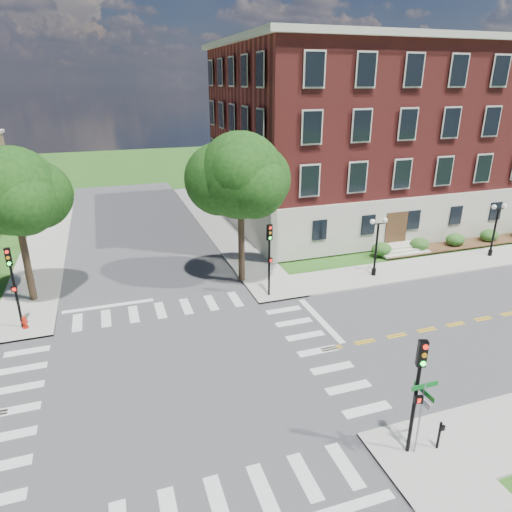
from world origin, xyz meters
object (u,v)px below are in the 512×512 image
object	(u,v)px
twin_lamp_west	(377,243)
traffic_signal_nw	(13,278)
push_button_post	(440,434)
traffic_signal_ne	(269,251)
twin_lamp_east	(495,227)
traffic_signal_se	(418,383)
fire_hydrant	(25,323)
street_sign_pole	(422,404)

from	to	relation	value
twin_lamp_west	traffic_signal_nw	bearing A→B (deg)	-179.45
push_button_post	twin_lamp_west	bearing A→B (deg)	66.00
traffic_signal_ne	twin_lamp_east	size ratio (longest dim) A/B	1.13
traffic_signal_se	fire_hydrant	bearing A→B (deg)	135.35
traffic_signal_nw	twin_lamp_east	size ratio (longest dim) A/B	1.13
twin_lamp_west	fire_hydrant	distance (m)	22.91
twin_lamp_east	street_sign_pole	xyz separation A→B (m)	(-18.67, -15.54, -0.21)
traffic_signal_se	traffic_signal_nw	xyz separation A→B (m)	(-15.03, 14.77, 0.00)
twin_lamp_west	street_sign_pole	world-z (taller)	twin_lamp_west
traffic_signal_nw	street_sign_pole	distance (m)	21.34
traffic_signal_se	fire_hydrant	size ratio (longest dim) A/B	6.40
traffic_signal_se	traffic_signal_nw	world-z (taller)	same
traffic_signal_se	fire_hydrant	distance (m)	21.08
fire_hydrant	street_sign_pole	bearing A→B (deg)	-44.45
traffic_signal_ne	street_sign_pole	world-z (taller)	traffic_signal_ne
traffic_signal_se	push_button_post	world-z (taller)	traffic_signal_se
traffic_signal_nw	push_button_post	size ratio (longest dim) A/B	4.00
traffic_signal_nw	fire_hydrant	world-z (taller)	traffic_signal_nw
push_button_post	fire_hydrant	xyz separation A→B (m)	(-16.03, 14.94, -0.33)
traffic_signal_se	traffic_signal_nw	distance (m)	21.07
traffic_signal_nw	fire_hydrant	xyz separation A→B (m)	(0.15, -0.08, -2.72)
traffic_signal_nw	push_button_post	bearing A→B (deg)	-42.86
traffic_signal_ne	push_button_post	xyz separation A→B (m)	(1.50, -14.54, -2.39)
traffic_signal_nw	push_button_post	xyz separation A→B (m)	(16.18, -15.02, -2.39)
street_sign_pole	push_button_post	xyz separation A→B (m)	(0.93, -0.12, -1.51)
traffic_signal_se	twin_lamp_west	size ratio (longest dim) A/B	1.13
traffic_signal_ne	traffic_signal_se	bearing A→B (deg)	-88.61
traffic_signal_ne	twin_lamp_west	size ratio (longest dim) A/B	1.13
twin_lamp_east	fire_hydrant	world-z (taller)	twin_lamp_east
traffic_signal_se	twin_lamp_east	world-z (taller)	traffic_signal_se
traffic_signal_ne	push_button_post	size ratio (longest dim) A/B	4.00
traffic_signal_se	twin_lamp_west	distance (m)	16.98
traffic_signal_se	street_sign_pole	xyz separation A→B (m)	(0.23, -0.12, -0.88)
traffic_signal_ne	fire_hydrant	distance (m)	14.78
twin_lamp_west	street_sign_pole	distance (m)	16.97
traffic_signal_se	twin_lamp_west	world-z (taller)	traffic_signal_se
traffic_signal_ne	twin_lamp_west	world-z (taller)	traffic_signal_ne
traffic_signal_se	push_button_post	distance (m)	2.67
traffic_signal_ne	street_sign_pole	xyz separation A→B (m)	(0.57, -14.42, -0.88)
traffic_signal_nw	twin_lamp_west	xyz separation A→B (m)	(22.97, 0.22, -0.66)
traffic_signal_ne	fire_hydrant	bearing A→B (deg)	178.46
push_button_post	fire_hydrant	bearing A→B (deg)	137.02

